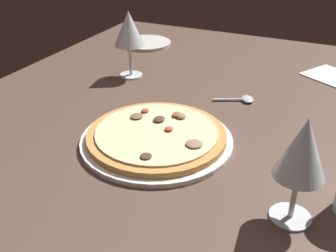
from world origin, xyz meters
TOP-DOWN VIEW (x-y plane):
  - dining_table at (0.00, 0.00)cm, footprint 150.00×110.00cm
  - pizza_main at (-3.92, 3.00)cm, footprint 29.44×29.44cm
  - wine_glass_far at (-14.85, -24.30)cm, footprint 7.19×7.19cm
  - wine_glass_near at (24.11, 24.58)cm, footprint 7.77×7.77cm
  - side_plate at (50.50, 33.81)cm, footprint 16.23×16.23cm
  - spoon at (21.38, -7.04)cm, footprint 6.17×9.56cm

SIDE VIEW (x-z plane):
  - dining_table at x=0.00cm, z-range 0.00..4.00cm
  - side_plate at x=50.50cm, z-range 4.00..4.90cm
  - spoon at x=21.38cm, z-range 3.96..4.96cm
  - pizza_main at x=-3.92cm, z-range 3.53..6.91cm
  - wine_glass_far at x=-14.85cm, z-range 7.21..23.86cm
  - wine_glass_near at x=24.11cm, z-range 7.76..25.14cm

